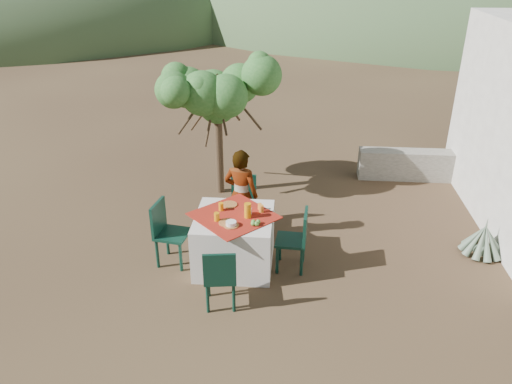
# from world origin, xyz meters

# --- Properties ---
(ground) EXTENTS (160.00, 160.00, 0.00)m
(ground) POSITION_xyz_m (0.00, 0.00, 0.00)
(ground) COLOR #352118
(ground) RESTS_ON ground
(table) EXTENTS (1.30, 1.30, 0.76)m
(table) POSITION_xyz_m (0.32, 0.31, 0.38)
(table) COLOR silver
(table) RESTS_ON ground
(chair_far) EXTENTS (0.39, 0.39, 0.83)m
(chair_far) POSITION_xyz_m (0.33, 1.37, 0.46)
(chair_far) COLOR black
(chair_far) RESTS_ON ground
(chair_near) EXTENTS (0.43, 0.43, 0.83)m
(chair_near) POSITION_xyz_m (0.27, -0.62, 0.46)
(chair_near) COLOR black
(chair_near) RESTS_ON ground
(chair_left) EXTENTS (0.48, 0.48, 0.90)m
(chair_left) POSITION_xyz_m (-0.59, 0.30, 0.50)
(chair_left) COLOR black
(chair_left) RESTS_ON ground
(chair_right) EXTENTS (0.43, 0.43, 0.86)m
(chair_right) POSITION_xyz_m (1.16, 0.29, 0.48)
(chair_right) COLOR black
(chair_right) RESTS_ON ground
(person) EXTENTS (0.58, 0.46, 1.40)m
(person) POSITION_xyz_m (0.34, 1.03, 0.70)
(person) COLOR #8C6651
(person) RESTS_ON ground
(shrub_tree) EXTENTS (1.82, 1.79, 2.14)m
(shrub_tree) POSITION_xyz_m (-0.14, 2.61, 1.69)
(shrub_tree) COLOR #4E3C27
(shrub_tree) RESTS_ON ground
(agave) EXTENTS (0.61, 0.61, 0.65)m
(agave) POSITION_xyz_m (3.79, 0.86, 0.22)
(agave) COLOR slate
(agave) RESTS_ON ground
(stone_wall) EXTENTS (2.60, 0.35, 0.55)m
(stone_wall) POSITION_xyz_m (3.60, 3.40, 0.28)
(stone_wall) COLOR gray
(stone_wall) RESTS_ON ground
(hill_near_left) EXTENTS (40.00, 40.00, 16.00)m
(hill_near_left) POSITION_xyz_m (-18.00, 30.00, 0.00)
(hill_near_left) COLOR #314D2B
(hill_near_left) RESTS_ON ground
(hill_near_right) EXTENTS (48.00, 48.00, 20.00)m
(hill_near_right) POSITION_xyz_m (12.00, 36.00, 0.00)
(hill_near_right) COLOR #314D2B
(hill_near_right) RESTS_ON ground
(plate_far) EXTENTS (0.22, 0.22, 0.01)m
(plate_far) POSITION_xyz_m (0.23, 0.60, 0.77)
(plate_far) COLOR brown
(plate_far) RESTS_ON table
(plate_near) EXTENTS (0.21, 0.21, 0.01)m
(plate_near) POSITION_xyz_m (0.26, 0.10, 0.77)
(plate_near) COLOR brown
(plate_near) RESTS_ON table
(glass_far) EXTENTS (0.07, 0.07, 0.11)m
(glass_far) POSITION_xyz_m (0.14, 0.44, 0.82)
(glass_far) COLOR orange
(glass_far) RESTS_ON table
(glass_near) EXTENTS (0.07, 0.07, 0.11)m
(glass_near) POSITION_xyz_m (0.12, 0.16, 0.82)
(glass_near) COLOR orange
(glass_near) RESTS_ON table
(juice_pitcher) EXTENTS (0.09, 0.09, 0.20)m
(juice_pitcher) POSITION_xyz_m (0.51, 0.28, 0.86)
(juice_pitcher) COLOR orange
(juice_pitcher) RESTS_ON table
(bowl_plate) EXTENTS (0.20, 0.20, 0.01)m
(bowl_plate) POSITION_xyz_m (0.32, 0.04, 0.77)
(bowl_plate) COLOR brown
(bowl_plate) RESTS_ON table
(white_bowl) EXTENTS (0.14, 0.14, 0.05)m
(white_bowl) POSITION_xyz_m (0.32, 0.04, 0.80)
(white_bowl) COLOR white
(white_bowl) RESTS_ON bowl_plate
(jar_left) EXTENTS (0.06, 0.06, 0.10)m
(jar_left) POSITION_xyz_m (0.68, 0.43, 0.81)
(jar_left) COLOR orange
(jar_left) RESTS_ON table
(jar_right) EXTENTS (0.05, 0.05, 0.08)m
(jar_right) POSITION_xyz_m (0.65, 0.51, 0.80)
(jar_right) COLOR orange
(jar_right) RESTS_ON table
(napkin_holder) EXTENTS (0.08, 0.06, 0.09)m
(napkin_holder) POSITION_xyz_m (0.52, 0.36, 0.81)
(napkin_holder) COLOR white
(napkin_holder) RESTS_ON table
(fruit_cluster) EXTENTS (0.12, 0.11, 0.06)m
(fruit_cluster) POSITION_xyz_m (0.62, 0.09, 0.79)
(fruit_cluster) COLOR #559235
(fruit_cluster) RESTS_ON table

